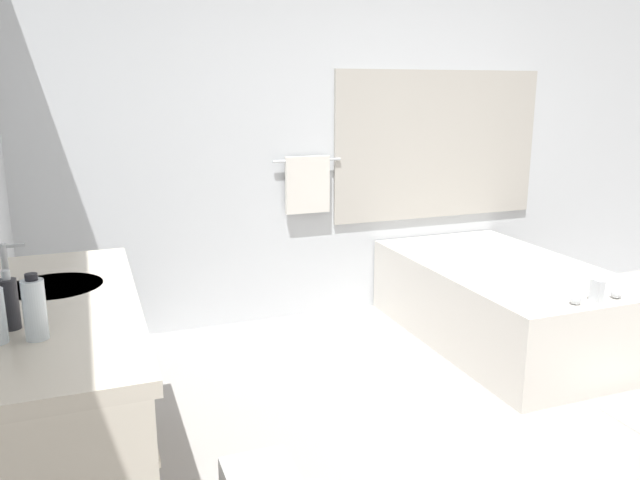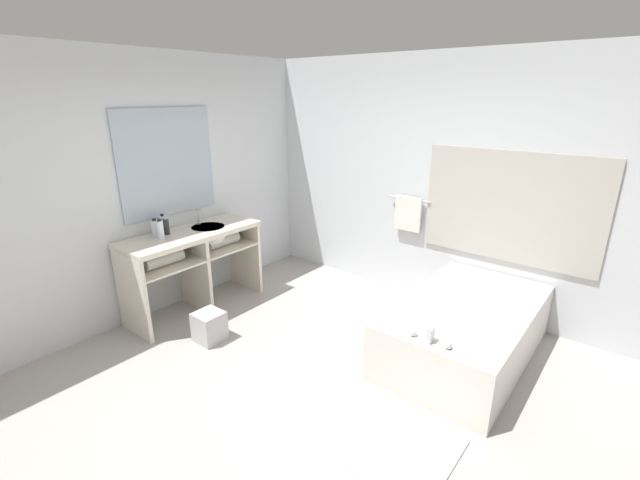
% 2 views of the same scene
% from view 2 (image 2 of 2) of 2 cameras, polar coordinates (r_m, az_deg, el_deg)
% --- Properties ---
extents(ground_plane, '(16.00, 16.00, 0.00)m').
position_cam_2_polar(ground_plane, '(3.65, -1.71, -19.73)').
color(ground_plane, '#A8A39E').
rests_on(ground_plane, ground).
extents(wall_back_with_blinds, '(7.40, 0.13, 2.70)m').
position_cam_2_polar(wall_back_with_blinds, '(4.84, 15.82, 7.11)').
color(wall_back_with_blinds, silver).
rests_on(wall_back_with_blinds, ground_plane).
extents(wall_left_with_mirror, '(0.08, 7.40, 2.70)m').
position_cam_2_polar(wall_left_with_mirror, '(4.72, -23.08, 6.14)').
color(wall_left_with_mirror, silver).
rests_on(wall_left_with_mirror, ground_plane).
extents(vanity_counter, '(0.58, 1.49, 0.90)m').
position_cam_2_polar(vanity_counter, '(4.81, -16.28, -1.55)').
color(vanity_counter, beige).
rests_on(vanity_counter, ground_plane).
extents(sink_faucet, '(0.09, 0.04, 0.18)m').
position_cam_2_polar(sink_faucet, '(4.94, -15.90, 3.03)').
color(sink_faucet, silver).
rests_on(sink_faucet, vanity_counter).
extents(bathtub, '(1.03, 1.77, 0.64)m').
position_cam_2_polar(bathtub, '(4.14, 18.81, -10.95)').
color(bathtub, silver).
rests_on(bathtub, ground_plane).
extents(water_bottle_1, '(0.07, 0.07, 0.20)m').
position_cam_2_polar(water_bottle_1, '(4.75, -20.21, 2.03)').
color(water_bottle_1, white).
rests_on(water_bottle_1, vanity_counter).
extents(water_bottle_2, '(0.07, 0.07, 0.19)m').
position_cam_2_polar(water_bottle_2, '(4.65, -21.13, 1.48)').
color(water_bottle_2, white).
rests_on(water_bottle_2, vanity_counter).
extents(water_bottle_3, '(0.07, 0.07, 0.21)m').
position_cam_2_polar(water_bottle_3, '(4.55, -20.52, 1.30)').
color(water_bottle_3, white).
rests_on(water_bottle_3, vanity_counter).
extents(soap_dispenser, '(0.06, 0.06, 0.19)m').
position_cam_2_polar(soap_dispenser, '(4.68, -19.80, 1.70)').
color(soap_dispenser, '#28282D').
rests_on(soap_dispenser, vanity_counter).
extents(waste_bin, '(0.26, 0.26, 0.29)m').
position_cam_2_polar(waste_bin, '(4.35, -14.53, -11.10)').
color(waste_bin, '#B2B2B2').
rests_on(waste_bin, ground_plane).
extents(bath_mat, '(0.55, 0.71, 0.02)m').
position_cam_2_polar(bath_mat, '(3.24, 11.84, -26.14)').
color(bath_mat, white).
rests_on(bath_mat, ground_plane).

